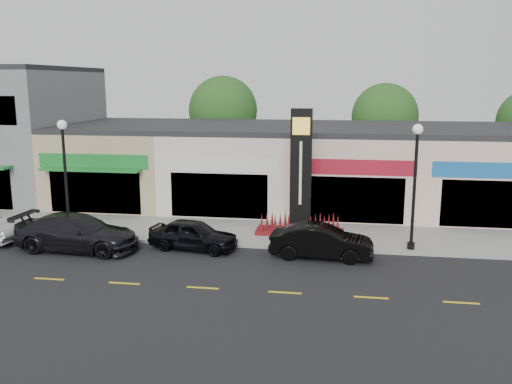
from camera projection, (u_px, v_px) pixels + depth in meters
ground at (221, 261)px, 22.56m from camera, size 120.00×120.00×0.00m
sidewalk at (239, 232)px, 26.76m from camera, size 52.00×4.30×0.15m
curb at (230, 245)px, 24.58m from camera, size 52.00×0.20×0.15m
shop_beige at (128, 161)px, 34.45m from camera, size 7.00×10.85×4.80m
shop_cream at (236, 164)px, 33.42m from camera, size 7.00×10.01×4.80m
shop_pink_w at (351, 166)px, 32.39m from camera, size 7.00×10.01×4.80m
shop_pink_e at (473, 169)px, 31.35m from camera, size 7.00×10.01×4.80m
tree_rear_west at (223, 111)px, 41.01m from camera, size 5.20×5.20×7.83m
tree_rear_mid at (385, 117)px, 39.30m from camera, size 4.80×4.80×7.29m
lamp_west_near at (65, 166)px, 25.48m from camera, size 0.44×0.44×5.47m
lamp_east_near at (415, 174)px, 23.11m from camera, size 0.44×0.44×5.47m
pylon_sign at (301, 191)px, 25.73m from camera, size 4.20×1.30×6.00m
car_dark_sedan at (77, 233)px, 23.95m from camera, size 2.53×5.64×1.61m
car_black_sedan at (193, 235)px, 24.08m from camera, size 2.23×4.19×1.36m
car_black_conv at (322, 242)px, 22.90m from camera, size 1.74×4.41×1.43m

